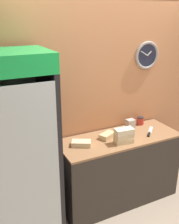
# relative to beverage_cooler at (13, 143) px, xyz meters

# --- Properties ---
(wall_back) EXTENTS (5.20, 0.09, 2.70)m
(wall_back) POSITION_rel_beverage_cooler_xyz_m (1.29, 0.35, 0.23)
(wall_back) COLOR tan
(wall_back) RESTS_ON ground_plane
(prep_counter) EXTENTS (1.55, 0.59, 0.91)m
(prep_counter) POSITION_rel_beverage_cooler_xyz_m (1.29, 0.00, -0.67)
(prep_counter) COLOR #332D28
(prep_counter) RESTS_ON ground_plane
(beverage_cooler) EXTENTS (0.79, 0.70, 2.05)m
(beverage_cooler) POSITION_rel_beverage_cooler_xyz_m (0.00, 0.00, 0.00)
(beverage_cooler) COLOR black
(beverage_cooler) RESTS_ON ground_plane
(sandwich_stack_bottom) EXTENTS (0.23, 0.14, 0.06)m
(sandwich_stack_bottom) POSITION_rel_beverage_cooler_xyz_m (1.25, -0.14, -0.18)
(sandwich_stack_bottom) COLOR beige
(sandwich_stack_bottom) RESTS_ON prep_counter
(sandwich_stack_middle) EXTENTS (0.23, 0.13, 0.06)m
(sandwich_stack_middle) POSITION_rel_beverage_cooler_xyz_m (1.25, -0.14, -0.12)
(sandwich_stack_middle) COLOR beige
(sandwich_stack_middle) RESTS_ON sandwich_stack_bottom
(sandwich_stack_top) EXTENTS (0.23, 0.14, 0.06)m
(sandwich_stack_top) POSITION_rel_beverage_cooler_xyz_m (1.25, -0.14, -0.06)
(sandwich_stack_top) COLOR beige
(sandwich_stack_top) RESTS_ON sandwich_stack_middle
(sandwich_flat_left) EXTENTS (0.24, 0.19, 0.06)m
(sandwich_flat_left) POSITION_rel_beverage_cooler_xyz_m (1.14, 0.07, -0.18)
(sandwich_flat_left) COLOR tan
(sandwich_flat_left) RESTS_ON prep_counter
(sandwich_flat_right) EXTENTS (0.25, 0.21, 0.06)m
(sandwich_flat_right) POSITION_rel_beverage_cooler_xyz_m (0.77, 0.02, -0.18)
(sandwich_flat_right) COLOR beige
(sandwich_flat_right) RESTS_ON prep_counter
(chefs_knife) EXTENTS (0.26, 0.26, 0.02)m
(chefs_knife) POSITION_rel_beverage_cooler_xyz_m (1.70, -0.06, -0.21)
(chefs_knife) COLOR silver
(chefs_knife) RESTS_ON prep_counter
(condiment_jar) EXTENTS (0.09, 0.09, 0.11)m
(condiment_jar) POSITION_rel_beverage_cooler_xyz_m (1.76, 0.23, -0.16)
(condiment_jar) COLOR #B72D23
(condiment_jar) RESTS_ON prep_counter
(napkin_dispenser) EXTENTS (0.11, 0.09, 0.12)m
(napkin_dispenser) POSITION_rel_beverage_cooler_xyz_m (1.57, 0.19, -0.15)
(napkin_dispenser) COLOR #B7B2AD
(napkin_dispenser) RESTS_ON prep_counter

